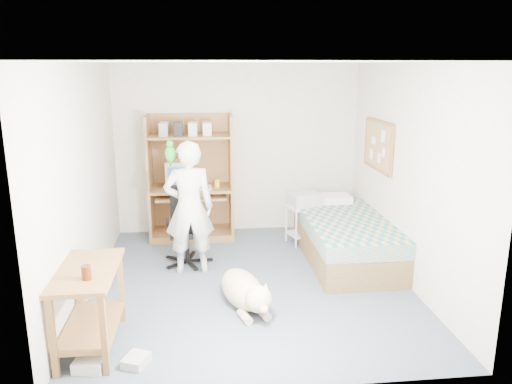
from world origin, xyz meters
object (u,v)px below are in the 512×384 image
person (189,208)px  printer_cart (304,218)px  computer_hutch (191,182)px  bed (345,238)px  side_desk (89,296)px  office_chair (187,236)px  dog (245,291)px

person → printer_cart: bearing=-155.6°
computer_hutch → bed: computer_hutch is taller
computer_hutch → bed: bearing=-29.3°
side_desk → person: (0.85, 1.61, 0.32)m
side_desk → office_chair: bearing=67.4°
bed → office_chair: office_chair is taller
side_desk → dog: bearing=22.6°
dog → printer_cart: bearing=45.2°
computer_hutch → office_chair: (-0.05, -1.02, -0.47)m
side_desk → office_chair: office_chair is taller
side_desk → computer_hutch: bearing=73.9°
person → printer_cart: (1.59, 0.86, -0.44)m
computer_hutch → printer_cart: 1.71m
dog → bed: bearing=24.1°
computer_hutch → printer_cart: (1.59, -0.46, -0.45)m
person → bed: bearing=-178.4°
computer_hutch → dog: 2.49m
printer_cart → dog: bearing=-134.4°
office_chair → person: (0.05, -0.30, 0.46)m
bed → dog: size_ratio=1.76×
bed → printer_cart: bed is taller
office_chair → printer_cart: size_ratio=1.76×
side_desk → dog: side_desk is taller
person → dog: bearing=115.2°
computer_hutch → bed: 2.35m
bed → dog: 1.88m
dog → printer_cart: (1.01, 1.88, 0.18)m
computer_hutch → bed: size_ratio=0.89×
printer_cart → person: bearing=-167.6°
bed → printer_cart: (-0.41, 0.66, 0.08)m
computer_hutch → person: (0.00, -1.32, -0.01)m
computer_hutch → printer_cart: bearing=-16.1°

